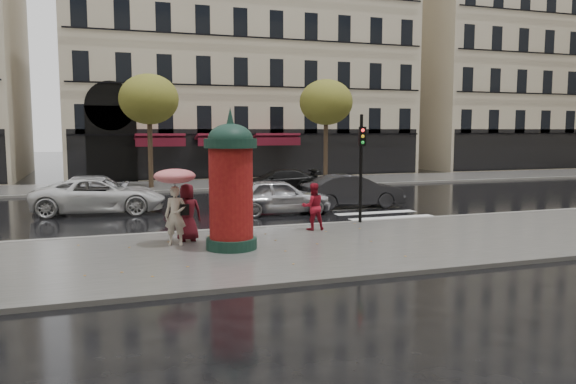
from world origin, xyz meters
name	(u,v)px	position (x,y,z in m)	size (l,w,h in m)	color
ground	(279,248)	(0.00, 0.00, 0.00)	(160.00, 160.00, 0.00)	black
near_sidewalk	(285,250)	(0.00, -0.50, 0.06)	(90.00, 7.00, 0.12)	#474744
far_sidewalk	(183,185)	(0.00, 19.00, 0.06)	(90.00, 6.00, 0.12)	#474744
near_kerb	(252,229)	(0.00, 3.00, 0.07)	(90.00, 0.25, 0.14)	slate
far_kerb	(191,190)	(0.00, 16.00, 0.07)	(90.00, 0.25, 0.14)	slate
zebra_crossing	(335,201)	(6.00, 9.60, 0.01)	(3.60, 11.75, 0.01)	silver
bldg_far_corner	(235,32)	(6.00, 30.00, 11.31)	(26.00, 14.00, 22.90)	#B7A88C
bldg_far_right	(517,48)	(34.00, 30.00, 11.31)	(24.00, 14.00, 22.90)	#B7A88C
tree_far_left	(149,100)	(-2.00, 18.00, 5.17)	(3.40, 3.40, 6.64)	#38281C
tree_far_right	(326,103)	(9.00, 18.00, 5.17)	(3.40, 3.40, 6.64)	#38281C
woman_umbrella	(175,193)	(-2.87, 0.86, 1.64)	(1.20, 1.20, 2.30)	#C1B49F
woman_red	(313,206)	(1.80, 1.89, 0.91)	(0.77, 0.60, 1.58)	maroon
man_burgundy	(187,212)	(-2.46, 1.34, 0.99)	(0.85, 0.55, 1.74)	#4B0F17
morris_column	(231,182)	(-1.45, -0.13, 2.01)	(1.47, 1.47, 3.96)	#112E23
traffic_light	(361,157)	(3.98, 2.73, 2.47)	(0.28, 0.38, 3.88)	black
car_silver	(278,196)	(2.05, 6.40, 0.73)	(1.73, 4.30, 1.46)	#BABAC0
car_darkgrey	(352,191)	(5.76, 7.16, 0.74)	(1.57, 4.49, 1.48)	black
car_white	(100,196)	(-4.91, 9.01, 0.74)	(2.46, 5.33, 1.48)	silver
car_black	(278,181)	(4.46, 13.86, 0.65)	(1.81, 4.45, 1.29)	black
car_far_silver	(82,189)	(-5.68, 12.05, 0.73)	(1.73, 4.29, 1.46)	#A8A8AD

